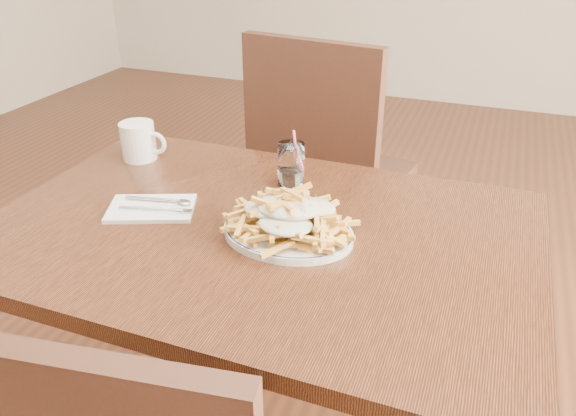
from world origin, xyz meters
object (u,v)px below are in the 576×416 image
at_px(water_glass, 291,167).
at_px(fries_plate, 288,233).
at_px(loaded_fries, 288,211).
at_px(coffee_mug, 139,141).
at_px(chair_far, 324,162).
at_px(table, 261,256).

bearing_deg(water_glass, fries_plate, -70.73).
bearing_deg(loaded_fries, water_glass, 109.27).
xyz_separation_m(fries_plate, loaded_fries, (0.00, 0.00, 0.05)).
bearing_deg(fries_plate, loaded_fries, 0.00).
bearing_deg(coffee_mug, loaded_fries, -24.72).
distance_m(chair_far, water_glass, 0.57).
height_order(fries_plate, coffee_mug, coffee_mug).
bearing_deg(coffee_mug, water_glass, -0.13).
distance_m(chair_far, fries_plate, 0.81).
bearing_deg(coffee_mug, fries_plate, -24.72).
bearing_deg(fries_plate, water_glass, 109.27).
xyz_separation_m(table, chair_far, (-0.08, 0.75, -0.09)).
xyz_separation_m(table, fries_plate, (0.07, -0.02, 0.09)).
relative_size(chair_far, fries_plate, 2.93).
bearing_deg(chair_far, fries_plate, -78.39).
relative_size(table, loaded_fries, 4.54).
bearing_deg(fries_plate, coffee_mug, 155.28).
relative_size(fries_plate, water_glass, 2.37).
xyz_separation_m(chair_far, fries_plate, (0.16, -0.77, 0.18)).
xyz_separation_m(loaded_fries, coffee_mug, (-0.54, 0.25, -0.01)).
distance_m(table, fries_plate, 0.12).
xyz_separation_m(table, water_glass, (-0.01, 0.23, 0.13)).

